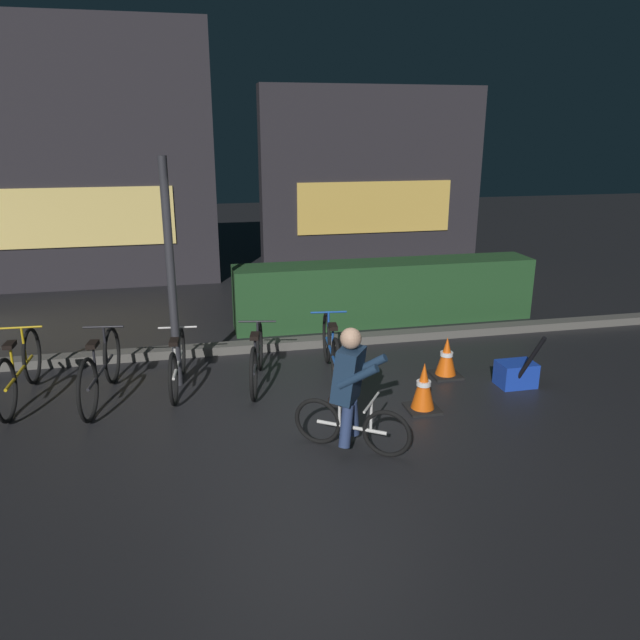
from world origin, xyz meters
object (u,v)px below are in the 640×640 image
(parked_bike_leftmost, at_px, (19,371))
(parked_bike_right_mid, at_px, (331,350))
(closed_umbrella, at_px, (528,363))
(traffic_cone_far, at_px, (446,358))
(cyclist, at_px, (350,389))
(traffic_cone_near, at_px, (423,388))
(street_post, at_px, (171,276))
(parked_bike_center_left, at_px, (177,363))
(blue_crate, at_px, (516,374))
(parked_bike_center_right, at_px, (257,358))
(parked_bike_left_mid, at_px, (101,370))

(parked_bike_leftmost, xyz_separation_m, parked_bike_right_mid, (3.62, -0.04, -0.01))
(closed_umbrella, bearing_deg, traffic_cone_far, -151.46)
(traffic_cone_far, bearing_deg, cyclist, -137.61)
(traffic_cone_near, height_order, traffic_cone_far, traffic_cone_near)
(street_post, height_order, closed_umbrella, street_post)
(parked_bike_leftmost, xyz_separation_m, traffic_cone_far, (5.04, -0.35, -0.11))
(parked_bike_center_left, xyz_separation_m, blue_crate, (4.00, -0.79, -0.17))
(parked_bike_center_right, distance_m, blue_crate, 3.15)
(street_post, bearing_deg, traffic_cone_near, -26.13)
(blue_crate, bearing_deg, parked_bike_right_mid, 160.18)
(street_post, xyz_separation_m, parked_bike_leftmost, (-1.75, -0.09, -0.99))
(street_post, distance_m, parked_bike_left_mid, 1.33)
(parked_bike_center_left, bearing_deg, parked_bike_right_mid, -85.25)
(parked_bike_right_mid, bearing_deg, parked_bike_center_right, 98.66)
(parked_bike_center_right, xyz_separation_m, traffic_cone_far, (2.35, -0.27, -0.08))
(parked_bike_left_mid, bearing_deg, street_post, -64.88)
(parked_bike_center_right, bearing_deg, cyclist, -147.71)
(closed_umbrella, bearing_deg, parked_bike_leftmost, -116.42)
(traffic_cone_far, bearing_deg, parked_bike_right_mid, 167.72)
(parked_bike_center_left, height_order, parked_bike_center_right, parked_bike_center_right)
(traffic_cone_far, bearing_deg, parked_bike_center_left, 174.22)
(street_post, bearing_deg, parked_bike_center_left, -88.42)
(parked_bike_center_right, relative_size, cyclist, 1.25)
(parked_bike_center_left, bearing_deg, parked_bike_leftmost, 94.91)
(parked_bike_left_mid, distance_m, traffic_cone_far, 4.14)
(traffic_cone_near, height_order, blue_crate, traffic_cone_near)
(parked_bike_right_mid, bearing_deg, cyclist, 178.97)
(traffic_cone_far, bearing_deg, parked_bike_left_mid, 177.57)
(parked_bike_leftmost, bearing_deg, closed_umbrella, -98.32)
(parked_bike_right_mid, distance_m, blue_crate, 2.27)
(parked_bike_leftmost, xyz_separation_m, cyclist, (3.39, -1.86, 0.27))
(parked_bike_leftmost, xyz_separation_m, blue_crate, (5.75, -0.81, -0.21))
(traffic_cone_near, relative_size, traffic_cone_far, 1.08)
(parked_bike_right_mid, xyz_separation_m, traffic_cone_far, (1.41, -0.31, -0.10))
(parked_bike_center_right, relative_size, traffic_cone_far, 3.01)
(parked_bike_right_mid, height_order, blue_crate, parked_bike_right_mid)
(street_post, distance_m, blue_crate, 4.27)
(parked_bike_center_left, xyz_separation_m, parked_bike_center_right, (0.94, -0.06, 0.01))
(parked_bike_center_right, relative_size, parked_bike_right_mid, 0.93)
(traffic_cone_near, bearing_deg, parked_bike_left_mid, 163.55)
(cyclist, height_order, closed_umbrella, cyclist)
(parked_bike_center_left, distance_m, parked_bike_right_mid, 1.87)
(blue_crate, xyz_separation_m, cyclist, (-2.36, -1.05, 0.48))
(street_post, bearing_deg, parked_bike_left_mid, -162.48)
(blue_crate, bearing_deg, parked_bike_center_left, 168.82)
(traffic_cone_far, xyz_separation_m, cyclist, (-1.65, -1.51, 0.38))
(parked_bike_center_right, xyz_separation_m, cyclist, (0.70, -1.78, 0.30))
(cyclist, bearing_deg, parked_bike_center_left, 165.29)
(parked_bike_left_mid, bearing_deg, traffic_cone_near, -98.85)
(parked_bike_left_mid, distance_m, cyclist, 3.01)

